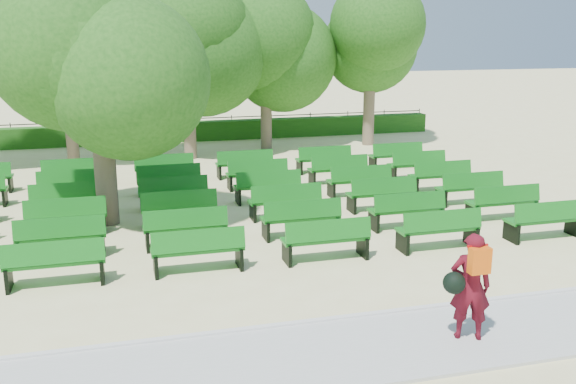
# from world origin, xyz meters

# --- Properties ---
(ground) EXTENTS (120.00, 120.00, 0.00)m
(ground) POSITION_xyz_m (0.00, 0.00, 0.00)
(ground) COLOR beige
(paving) EXTENTS (30.00, 2.20, 0.06)m
(paving) POSITION_xyz_m (0.00, -7.40, 0.03)
(paving) COLOR #B8B9B4
(paving) RESTS_ON ground
(curb) EXTENTS (30.00, 0.12, 0.10)m
(curb) POSITION_xyz_m (0.00, -6.25, 0.05)
(curb) COLOR silver
(curb) RESTS_ON ground
(hedge) EXTENTS (26.00, 0.70, 0.90)m
(hedge) POSITION_xyz_m (0.00, 14.00, 0.45)
(hedge) COLOR #225B17
(hedge) RESTS_ON ground
(fence) EXTENTS (26.00, 0.10, 1.02)m
(fence) POSITION_xyz_m (0.00, 14.40, 0.00)
(fence) COLOR black
(fence) RESTS_ON ground
(tree_line) EXTENTS (21.80, 6.80, 7.04)m
(tree_line) POSITION_xyz_m (0.00, 10.00, 0.00)
(tree_line) COLOR #285E19
(tree_line) RESTS_ON ground
(bench_array) EXTENTS (2.03, 0.75, 1.26)m
(bench_array) POSITION_xyz_m (0.45, 1.30, 0.10)
(bench_array) COLOR #126B18
(bench_array) RESTS_ON ground
(tree_among) EXTENTS (4.48, 4.48, 6.34)m
(tree_among) POSITION_xyz_m (-2.84, 1.11, 4.29)
(tree_among) COLOR brown
(tree_among) RESTS_ON ground
(person) EXTENTS (0.92, 0.65, 1.85)m
(person) POSITION_xyz_m (2.96, -7.52, 1.01)
(person) COLOR #4F0B16
(person) RESTS_ON ground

